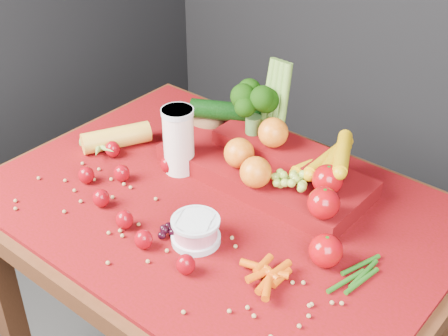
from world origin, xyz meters
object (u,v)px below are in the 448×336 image
Objects in this scene: table at (219,239)px; milk_glass at (179,138)px; produce_mound at (272,159)px; yogurt_bowl at (196,230)px.

milk_glass is (-0.16, 0.05, 0.20)m from table.
produce_mound is at bearing 29.15° from milk_glass.
table is 1.85× the size of produce_mound.
produce_mound is at bearing 76.98° from table.
table is 0.23m from produce_mound.
milk_glass is 0.29m from yogurt_bowl.
yogurt_bowl reaches higher than table.
yogurt_bowl is at bearing -39.86° from milk_glass.
yogurt_bowl is (0.05, -0.13, 0.14)m from table.
milk_glass reaches higher than table.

